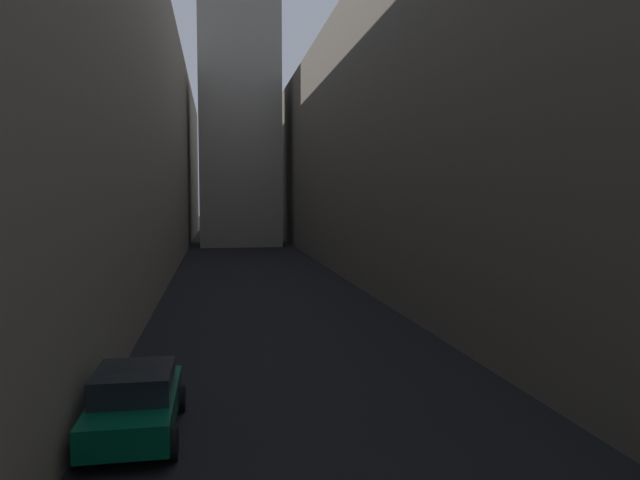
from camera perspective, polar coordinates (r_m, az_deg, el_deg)
ground_plane at (r=42.95m, az=-6.50°, el=-2.89°), size 264.00×264.00×0.00m
building_block_left at (r=45.83m, az=-22.73°, el=9.01°), size 13.95×108.00×18.77m
building_block_right at (r=47.36m, az=9.34°, el=8.72°), size 15.01×108.00×18.14m
parked_car_left_third at (r=13.82m, az=-17.56°, el=-14.75°), size 1.97×4.06×1.52m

